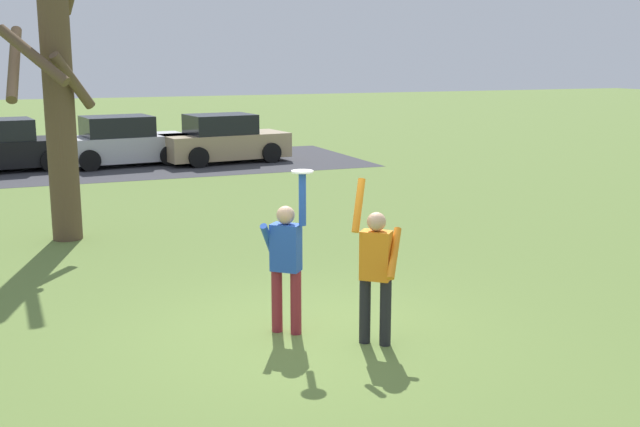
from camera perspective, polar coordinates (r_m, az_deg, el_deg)
name	(u,v)px	position (r m, az deg, el deg)	size (l,w,h in m)	color
ground_plane	(305,334)	(10.04, -1.10, -8.78)	(120.00, 120.00, 0.00)	olive
person_catcher	(286,258)	(9.80, -2.50, -3.28)	(0.56, 0.56, 2.08)	maroon
person_defender	(376,267)	(9.43, 4.10, -3.90)	(0.65, 0.65, 2.05)	black
frisbee_disc	(302,172)	(9.50, -1.30, 3.09)	(0.27, 0.27, 0.02)	white
parked_car_black	(1,147)	(25.89, -22.32, 4.50)	(4.28, 2.41, 1.59)	black
parked_car_silver	(121,143)	(26.06, -14.33, 5.04)	(4.28, 2.41, 1.59)	#BCBCC1
parked_car_tan	(224,140)	(26.20, -7.06, 5.34)	(4.28, 2.41, 1.59)	tan
parking_strip	(117,166)	(25.82, -14.66, 3.35)	(16.03, 6.40, 0.01)	#38383D
bare_tree_tall	(57,85)	(15.47, -18.67, 8.87)	(1.87, 1.94, 5.99)	brown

